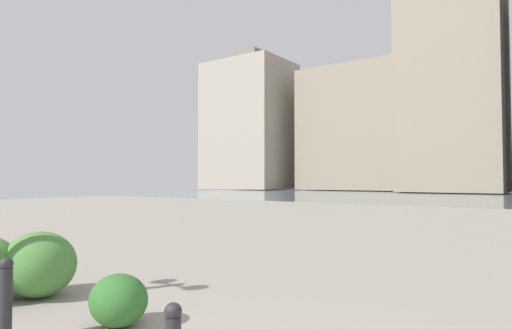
# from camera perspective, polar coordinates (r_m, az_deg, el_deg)

# --- Properties ---
(building_slab) EXTENTS (12.97, 12.27, 31.94)m
(building_slab) POSITION_cam_1_polar(r_m,az_deg,el_deg) (66.83, 24.63, 10.53)
(building_slab) COLOR gray
(building_slab) RESTS_ON ground
(building_annex) EXTENTS (17.56, 14.34, 20.25)m
(building_annex) POSITION_cam_1_polar(r_m,az_deg,el_deg) (75.98, 13.63, 4.43)
(building_annex) COLOR gray
(building_annex) RESTS_ON ground
(building_highrise) EXTENTS (14.87, 11.93, 25.59)m
(building_highrise) POSITION_cam_1_polar(r_m,az_deg,el_deg) (80.13, -0.87, 5.22)
(building_highrise) COLOR #9E9384
(building_highrise) RESTS_ON ground
(bollard_mid) EXTENTS (0.13, 0.13, 0.85)m
(bollard_mid) POSITION_cam_1_polar(r_m,az_deg,el_deg) (5.14, -30.28, -15.08)
(bollard_mid) COLOR #232328
(bollard_mid) RESTS_ON ground
(shrub_low) EXTENTS (0.68, 0.61, 0.58)m
(shrub_low) POSITION_cam_1_polar(r_m,az_deg,el_deg) (5.22, -17.78, -16.78)
(shrub_low) COLOR #2D6628
(shrub_low) RESTS_ON ground
(shrub_round) EXTENTS (1.06, 0.96, 0.90)m
(shrub_round) POSITION_cam_1_polar(r_m,az_deg,el_deg) (6.82, -26.86, -11.73)
(shrub_round) COLOR #477F38
(shrub_round) RESTS_ON ground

